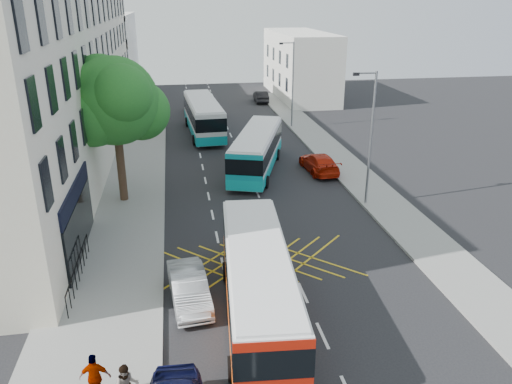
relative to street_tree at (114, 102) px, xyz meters
name	(u,v)px	position (x,y,z in m)	size (l,w,h in m)	color
ground	(323,336)	(8.51, -14.97, -6.29)	(120.00, 120.00, 0.00)	black
pavement_left	(125,200)	(0.01, 0.03, -6.22)	(5.00, 70.00, 0.15)	gray
pavement_right	(366,186)	(16.01, 0.03, -6.22)	(3.00, 70.00, 0.15)	gray
terrace_main	(50,73)	(-5.49, 9.52, 0.46)	(8.30, 45.00, 13.50)	beige
terrace_far	(102,54)	(-5.49, 40.03, -1.29)	(8.00, 20.00, 10.00)	silver
building_right	(300,65)	(19.51, 33.03, -2.29)	(6.00, 18.00, 8.00)	silver
street_tree	(114,102)	(0.00, 0.00, 0.00)	(6.30, 5.70, 8.80)	#382619
lamp_near	(370,132)	(14.71, -2.97, -1.68)	(1.45, 0.15, 8.00)	slate
lamp_far	(292,80)	(14.71, 17.03, -1.68)	(1.45, 0.15, 8.00)	slate
railings	(78,270)	(-1.19, -9.67, -5.57)	(0.08, 5.60, 1.14)	black
bus_near	(258,282)	(6.29, -13.31, -4.73)	(3.24, 10.69, 2.96)	silver
bus_mid	(257,150)	(9.24, 4.58, -4.73)	(5.66, 10.78, 2.97)	silver
bus_far	(203,116)	(6.09, 15.97, -4.61)	(3.28, 11.48, 3.19)	silver
motorbike	(286,353)	(6.66, -16.83, -5.36)	(0.72, 2.23, 1.98)	black
parked_car_silver	(189,287)	(3.61, -11.83, -5.60)	(1.46, 4.17, 1.38)	#9C9FA3
red_hatchback	(319,163)	(13.70, 3.57, -5.60)	(1.93, 4.74, 1.37)	#B21C07
distant_car_grey	(197,107)	(5.94, 24.97, -5.58)	(2.37, 5.14, 1.43)	#3C3D43
distant_car_dark	(261,96)	(14.01, 30.06, -5.60)	(1.46, 4.19, 1.38)	black
pedestrian_far	(95,377)	(0.51, -17.00, -5.31)	(0.97, 0.40, 1.65)	gray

